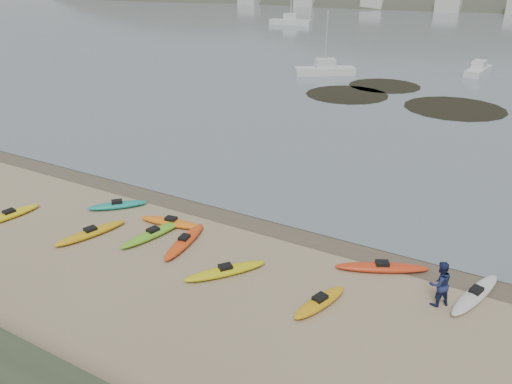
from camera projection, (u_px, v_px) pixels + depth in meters
The scene contains 6 objects.
ground at pixel (256, 218), 26.06m from camera, with size 600.00×600.00×0.00m, color tan.
wet_sand at pixel (253, 220), 25.82m from camera, with size 60.00×60.00×0.00m, color brown.
kayaks at pixel (205, 246), 23.15m from camera, with size 23.64×8.28×0.34m.
person_east at pixel (440, 284), 19.01m from camera, with size 0.92×0.71×1.88m, color navy.
kelp_mats at pixel (397, 97), 50.50m from camera, with size 19.43×14.78×0.04m.
moored_boats at pixel (491, 39), 87.63m from camera, with size 88.89×78.19×1.34m.
Camera 1 is at (11.52, -20.14, 11.93)m, focal length 35.00 mm.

